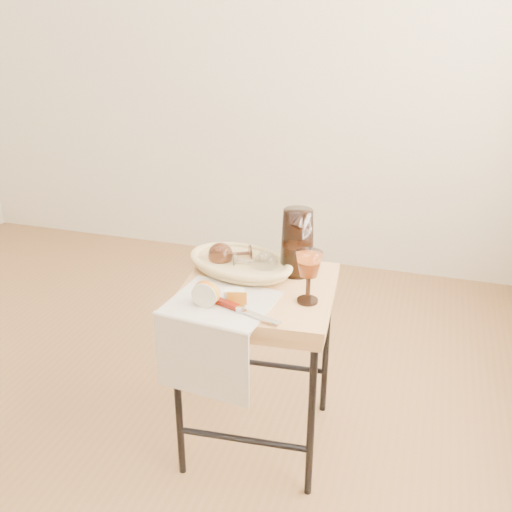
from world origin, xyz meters
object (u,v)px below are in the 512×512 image
(goblet_lying_b, at_px, (253,262))
(table_knife, at_px, (243,309))
(bread_basket, at_px, (240,265))
(wine_goblet, at_px, (308,277))
(apple_half, at_px, (207,293))
(goblet_lying_a, at_px, (233,254))
(pitcher, at_px, (297,242))
(side_table, at_px, (258,367))
(tea_towel, at_px, (221,303))

(goblet_lying_b, relative_size, table_knife, 0.55)
(bread_basket, xyz_separation_m, wine_goblet, (0.27, -0.15, 0.06))
(apple_half, distance_m, table_knife, 0.13)
(bread_basket, distance_m, wine_goblet, 0.31)
(goblet_lying_a, xyz_separation_m, pitcher, (0.22, 0.03, 0.06))
(goblet_lying_a, xyz_separation_m, apple_half, (0.01, -0.28, -0.01))
(side_table, bearing_deg, goblet_lying_b, 118.57)
(bread_basket, height_order, apple_half, apple_half)
(wine_goblet, distance_m, table_knife, 0.23)
(goblet_lying_a, distance_m, goblet_lying_b, 0.09)
(bread_basket, xyz_separation_m, goblet_lying_a, (-0.03, 0.02, 0.03))
(side_table, height_order, bread_basket, bread_basket)
(goblet_lying_a, height_order, apple_half, goblet_lying_a)
(tea_towel, distance_m, wine_goblet, 0.28)
(pitcher, bearing_deg, bread_basket, -145.94)
(goblet_lying_b, xyz_separation_m, table_knife, (0.05, -0.26, -0.04))
(goblet_lying_a, relative_size, pitcher, 0.53)
(tea_towel, bearing_deg, goblet_lying_a, 106.48)
(bread_basket, bearing_deg, side_table, -28.87)
(tea_towel, xyz_separation_m, bread_basket, (-0.02, 0.24, 0.02))
(pitcher, distance_m, apple_half, 0.38)
(tea_towel, relative_size, wine_goblet, 1.82)
(pitcher, bearing_deg, wine_goblet, -48.08)
(goblet_lying_b, height_order, pitcher, pitcher)
(goblet_lying_a, relative_size, table_knife, 0.59)
(side_table, xyz_separation_m, bread_basket, (-0.09, 0.10, 0.34))
(goblet_lying_a, bearing_deg, tea_towel, 72.74)
(side_table, height_order, goblet_lying_b, goblet_lying_b)
(tea_towel, xyz_separation_m, apple_half, (-0.04, -0.03, 0.04))
(goblet_lying_b, relative_size, apple_half, 1.52)
(pitcher, bearing_deg, side_table, -103.90)
(bread_basket, xyz_separation_m, pitcher, (0.19, 0.05, 0.09))
(side_table, distance_m, bread_basket, 0.36)
(side_table, distance_m, wine_goblet, 0.44)
(tea_towel, relative_size, pitcher, 1.16)
(table_knife, bearing_deg, goblet_lying_b, 119.98)
(goblet_lying_b, relative_size, wine_goblet, 0.77)
(goblet_lying_b, bearing_deg, apple_half, -111.45)
(tea_towel, relative_size, bread_basket, 0.90)
(side_table, bearing_deg, bread_basket, 133.92)
(goblet_lying_a, height_order, goblet_lying_b, goblet_lying_a)
(goblet_lying_b, relative_size, pitcher, 0.49)
(tea_towel, height_order, bread_basket, bread_basket)
(tea_towel, relative_size, table_knife, 1.30)
(wine_goblet, xyz_separation_m, apple_half, (-0.29, -0.12, -0.04))
(tea_towel, height_order, table_knife, table_knife)
(bread_basket, bearing_deg, tea_towel, -68.63)
(goblet_lying_b, distance_m, apple_half, 0.26)
(side_table, height_order, apple_half, apple_half)
(wine_goblet, height_order, table_knife, wine_goblet)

